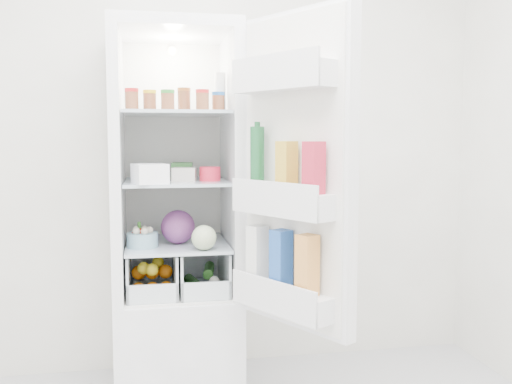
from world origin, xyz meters
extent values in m
cube|color=silver|center=(0.00, 1.50, 1.30)|extent=(3.00, 0.02, 2.60)
cube|color=silver|center=(-0.20, 1.21, 0.25)|extent=(0.60, 0.60, 0.50)
cube|color=silver|center=(-0.20, 1.21, 1.77)|extent=(0.60, 0.60, 0.05)
cube|color=silver|center=(-0.20, 1.49, 1.12)|extent=(0.60, 0.05, 1.25)
cube|color=silver|center=(-0.47, 1.21, 1.12)|extent=(0.05, 0.60, 1.25)
cube|color=silver|center=(0.07, 1.21, 1.12)|extent=(0.05, 0.60, 1.25)
cube|color=white|center=(-0.20, 1.46, 1.12)|extent=(0.50, 0.01, 1.25)
sphere|color=white|center=(-0.20, 1.42, 1.71)|extent=(0.05, 0.05, 0.05)
cube|color=#ABBAC8|center=(-0.20, 1.19, 0.74)|extent=(0.49, 0.53, 0.01)
cube|color=#ABBAC8|center=(-0.20, 1.19, 1.05)|extent=(0.49, 0.53, 0.02)
cube|color=#ABBAC8|center=(-0.20, 1.19, 1.38)|extent=(0.49, 0.53, 0.02)
cylinder|color=#B21919|center=(-0.40, 1.05, 1.43)|extent=(0.06, 0.06, 0.08)
cylinder|color=gold|center=(-0.32, 1.10, 1.43)|extent=(0.06, 0.06, 0.08)
cylinder|color=#267226|center=(-0.24, 1.02, 1.43)|extent=(0.06, 0.06, 0.08)
cylinder|color=brown|center=(-0.16, 1.12, 1.43)|extent=(0.06, 0.06, 0.08)
cylinder|color=#B21919|center=(-0.08, 1.05, 1.43)|extent=(0.06, 0.06, 0.08)
cylinder|color=#194C8C|center=(0.00, 1.10, 1.43)|extent=(0.06, 0.06, 0.08)
cylinder|color=white|center=(0.01, 1.14, 1.48)|extent=(0.06, 0.06, 0.18)
cube|color=white|center=(-0.33, 0.99, 1.10)|extent=(0.17, 0.17, 0.09)
cube|color=beige|center=(-0.16, 1.12, 1.09)|extent=(0.13, 0.13, 0.06)
cylinder|color=red|center=(-0.04, 1.11, 1.09)|extent=(0.13, 0.13, 0.07)
cube|color=silver|center=(-0.21, 1.27, 1.08)|extent=(0.16, 0.13, 0.04)
cube|color=#3E883E|center=(-0.16, 1.28, 1.10)|extent=(0.12, 0.15, 0.08)
sphere|color=#511C53|center=(-0.19, 1.16, 0.83)|extent=(0.16, 0.16, 0.16)
sphere|color=red|center=(-0.38, 1.12, 0.79)|extent=(0.09, 0.09, 0.09)
cylinder|color=#83B1C3|center=(-0.36, 1.10, 0.78)|extent=(0.15, 0.15, 0.07)
sphere|color=#ACBC8D|center=(-0.09, 0.97, 0.81)|extent=(0.12, 0.12, 0.12)
sphere|color=orange|center=(-0.39, 1.06, 0.55)|extent=(0.07, 0.07, 0.07)
sphere|color=orange|center=(-0.32, 1.06, 0.55)|extent=(0.07, 0.07, 0.07)
sphere|color=orange|center=(-0.26, 1.06, 0.55)|extent=(0.07, 0.07, 0.07)
sphere|color=orange|center=(-0.39, 1.19, 0.61)|extent=(0.07, 0.07, 0.07)
sphere|color=orange|center=(-0.32, 1.19, 0.61)|extent=(0.07, 0.07, 0.07)
sphere|color=orange|center=(-0.26, 1.19, 0.61)|extent=(0.07, 0.07, 0.07)
sphere|color=yellow|center=(-0.36, 1.12, 0.64)|extent=(0.06, 0.06, 0.06)
sphere|color=yellow|center=(-0.29, 1.24, 0.64)|extent=(0.06, 0.06, 0.06)
sphere|color=yellow|center=(-0.32, 1.08, 0.64)|extent=(0.06, 0.06, 0.06)
cylinder|color=#1E531B|center=(-0.12, 1.19, 0.54)|extent=(0.09, 0.21, 0.05)
cylinder|color=#1E531B|center=(-0.04, 1.24, 0.59)|extent=(0.08, 0.21, 0.05)
sphere|color=white|center=(-0.08, 1.06, 0.54)|extent=(0.05, 0.05, 0.05)
sphere|color=white|center=(-0.03, 1.08, 0.57)|extent=(0.05, 0.05, 0.05)
cube|color=silver|center=(0.27, 0.66, 1.12)|extent=(0.35, 0.55, 1.30)
cube|color=white|center=(0.24, 0.65, 1.12)|extent=(0.28, 0.49, 1.26)
cube|color=white|center=(0.20, 0.62, 1.50)|extent=(0.34, 0.49, 0.10)
cube|color=white|center=(0.20, 0.62, 1.00)|extent=(0.34, 0.49, 0.10)
cube|color=white|center=(0.20, 0.62, 0.60)|extent=(0.34, 0.49, 0.10)
sphere|color=#A5804A|center=(0.25, 0.51, 1.56)|extent=(0.05, 0.05, 0.05)
sphere|color=#A5804A|center=(0.21, 0.58, 1.56)|extent=(0.05, 0.05, 0.05)
sphere|color=#A5804A|center=(0.18, 0.65, 1.56)|extent=(0.05, 0.05, 0.05)
sphere|color=#A5804A|center=(0.14, 0.72, 1.56)|extent=(0.05, 0.05, 0.05)
cylinder|color=#164E28|center=(0.12, 0.75, 1.18)|extent=(0.06, 0.06, 0.26)
cube|color=gold|center=(0.21, 0.59, 1.15)|extent=(0.09, 0.09, 0.20)
cube|color=red|center=(0.28, 0.46, 1.15)|extent=(0.09, 0.09, 0.20)
cube|color=white|center=(0.12, 0.75, 0.77)|extent=(0.10, 0.10, 0.24)
cube|color=blue|center=(0.19, 0.62, 0.77)|extent=(0.10, 0.10, 0.24)
cube|color=#F29B44|center=(0.27, 0.49, 0.77)|extent=(0.10, 0.10, 0.24)
camera|label=1|loc=(-0.33, -1.61, 1.27)|focal=40.00mm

